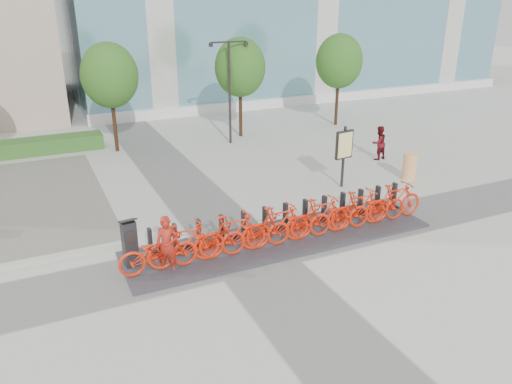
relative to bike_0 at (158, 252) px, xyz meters
name	(u,v)px	position (x,y,z in m)	size (l,w,h in m)	color
ground	(247,253)	(2.60, 0.05, -0.64)	(120.00, 120.00, 0.00)	#B6B5A6
hedge_b	(37,146)	(-2.40, 13.25, -0.29)	(6.00, 1.20, 0.70)	#274A1B
tree_1	(110,76)	(1.10, 12.05, 2.95)	(2.60, 2.60, 5.10)	black
tree_2	(240,67)	(7.60, 12.05, 2.95)	(2.60, 2.60, 5.10)	black
tree_3	(339,61)	(13.60, 12.05, 2.95)	(2.60, 2.60, 5.10)	black
streetlamp	(229,81)	(6.60, 11.05, 2.49)	(2.00, 0.20, 5.00)	black
dock_pad	(281,239)	(3.90, 0.35, -0.60)	(9.60, 2.40, 0.08)	#34343B
dock_rail_posts	(286,217)	(4.32, 0.82, -0.14)	(8.74, 0.50, 0.85)	black
bike_0	(158,252)	(0.00, 0.00, 0.00)	(0.75, 2.15, 1.13)	red
bike_1	(184,244)	(0.72, 0.00, 0.06)	(0.59, 2.09, 1.25)	red
bike_2	(209,241)	(1.44, 0.00, 0.00)	(0.75, 2.15, 1.13)	red
bike_3	(233,234)	(2.16, 0.00, 0.06)	(0.59, 2.09, 1.25)	red
bike_4	(256,232)	(2.88, 0.00, 0.00)	(0.75, 2.15, 1.13)	red
bike_5	(278,225)	(3.60, 0.00, 0.06)	(0.59, 2.09, 1.25)	red
bike_6	(299,223)	(4.32, 0.00, 0.00)	(0.75, 2.15, 1.13)	red
bike_7	(320,217)	(5.04, 0.00, 0.06)	(0.59, 2.09, 1.25)	red
bike_8	(340,214)	(5.76, 0.00, 0.00)	(0.75, 2.15, 1.13)	red
bike_9	(359,209)	(6.48, 0.00, 0.06)	(0.59, 2.09, 1.25)	red
bike_10	(377,207)	(7.20, 0.00, 0.00)	(0.75, 2.15, 1.13)	red
bike_11	(395,201)	(7.92, 0.00, 0.06)	(0.59, 2.09, 1.25)	red
kiosk	(130,243)	(-0.61, 0.60, 0.12)	(0.48, 0.42, 1.43)	black
worker_red	(167,245)	(0.23, -0.09, 0.18)	(0.60, 0.39, 1.65)	maroon
pedestrian	(379,143)	(11.67, 5.68, 0.13)	(0.75, 0.59, 1.55)	#510C12
construction_barrel	(410,166)	(11.16, 3.00, -0.10)	(0.57, 0.57, 1.09)	#FF8800
map_sign	(344,147)	(8.19, 3.42, 0.96)	(0.80, 0.24, 2.42)	black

